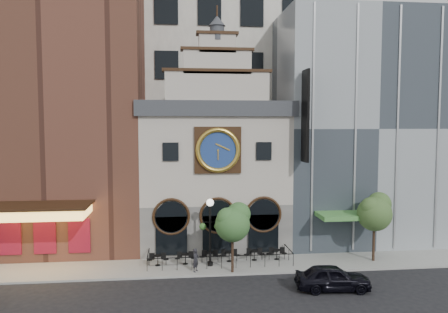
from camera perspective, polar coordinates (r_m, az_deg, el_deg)
name	(u,v)px	position (r m, az deg, el deg)	size (l,w,h in m)	color
ground	(223,276)	(31.39, -0.09, -15.38)	(120.00, 120.00, 0.00)	black
sidewalk	(220,264)	(33.71, -0.56, -13.84)	(44.00, 5.00, 0.15)	gray
clock_building	(214,169)	(37.54, -1.38, -1.63)	(12.60, 8.78, 18.65)	#605E5B
theater_building	(62,100)	(40.59, -20.42, 6.91)	(14.00, 15.60, 25.00)	brown
retail_building	(350,128)	(42.55, 16.10, 3.57)	(14.00, 14.40, 20.00)	gray
office_tower	(204,39)	(50.36, -2.63, 15.11)	(20.00, 16.00, 40.00)	silver
cafe_railing	(220,257)	(33.55, -0.56, -12.98)	(10.60, 2.60, 0.90)	black
bistro_0	(158,259)	(33.31, -8.64, -13.14)	(1.58, 0.68, 0.90)	black
bistro_1	(185,258)	(33.40, -5.06, -13.06)	(1.58, 0.68, 0.90)	black
bistro_2	(210,256)	(33.69, -1.85, -12.89)	(1.58, 0.68, 0.90)	black
bistro_3	(229,255)	(33.88, 0.68, -12.79)	(1.58, 0.68, 0.90)	black
bistro_4	(254,254)	(34.23, 3.98, -12.62)	(1.58, 0.68, 0.90)	black
bistro_5	(277,253)	(34.58, 6.92, -12.46)	(1.58, 0.68, 0.90)	black
car_right	(333,278)	(29.59, 14.03, -15.10)	(1.90, 4.73, 1.61)	black
pedestrian	(196,260)	(31.68, -3.72, -13.35)	(0.60, 0.39, 1.64)	black
lamppost	(210,225)	(32.24, -1.82, -8.87)	(1.59, 0.55, 4.97)	black
tree_left	(233,221)	(30.83, 1.19, -8.48)	(2.55, 2.45, 4.91)	#382619
tree_right	(375,211)	(35.20, 19.11, -6.74)	(2.71, 2.61, 5.21)	#382619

